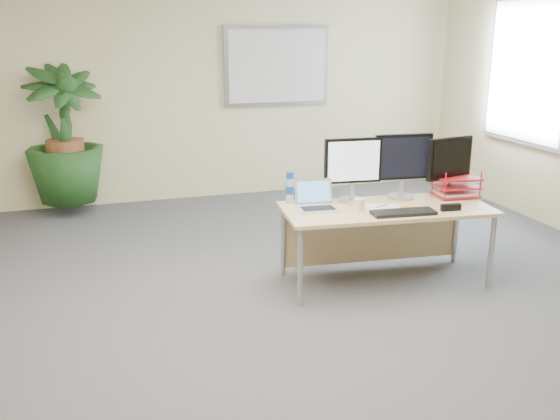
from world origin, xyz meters
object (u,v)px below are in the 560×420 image
object	(u,v)px
monitor_right	(403,162)
laptop	(316,201)
desk	(382,220)
monitor_left	(353,166)
floor_plant	(65,147)

from	to	relation	value
monitor_right	laptop	size ratio (longest dim) A/B	1.66
desk	monitor_right	distance (m)	0.51
monitor_right	monitor_left	bearing A→B (deg)	176.46
floor_plant	laptop	bearing A→B (deg)	-54.28
floor_plant	monitor_right	distance (m)	3.73
desk	floor_plant	xyz separation A→B (m)	(-2.46, 2.71, 0.25)
desk	laptop	world-z (taller)	laptop
desk	laptop	distance (m)	0.59
floor_plant	laptop	xyz separation A→B (m)	(1.90, -2.65, -0.06)
monitor_left	monitor_right	xyz separation A→B (m)	(0.44, -0.03, 0.01)
monitor_left	floor_plant	bearing A→B (deg)	131.34
monitor_right	floor_plant	bearing A→B (deg)	136.10
floor_plant	monitor_right	world-z (taller)	floor_plant
desk	monitor_left	world-z (taller)	monitor_left
monitor_left	laptop	distance (m)	0.43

